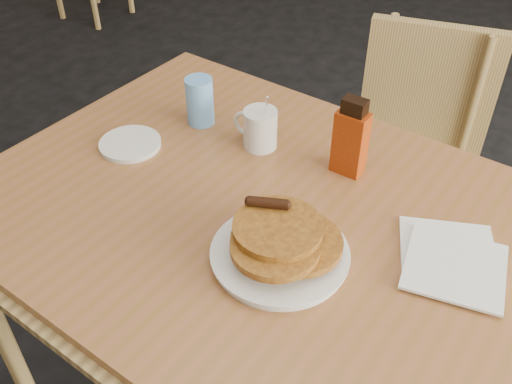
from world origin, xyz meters
TOP-DOWN VIEW (x-y plane):
  - main_table at (0.03, 0.05)m, footprint 1.41×1.00m
  - chair_main_far at (0.06, 0.78)m, footprint 0.47×0.48m
  - pancake_plate at (0.07, -0.05)m, footprint 0.26×0.26m
  - coffee_mug at (-0.15, 0.24)m, footprint 0.11×0.08m
  - syrup_bottle at (0.06, 0.26)m, footprint 0.07×0.05m
  - napkin_stack at (0.34, 0.11)m, footprint 0.24×0.25m
  - blue_tumbler at (-0.33, 0.24)m, footprint 0.08×0.08m
  - side_saucer at (-0.40, 0.07)m, footprint 0.17×0.17m

SIDE VIEW (x-z plane):
  - chair_main_far at x=0.06m, z-range 0.08..0.94m
  - main_table at x=0.03m, z-range 0.34..1.09m
  - napkin_stack at x=0.34m, z-range 0.75..0.76m
  - side_saucer at x=-0.40m, z-range 0.75..0.76m
  - pancake_plate at x=0.07m, z-range 0.73..0.83m
  - coffee_mug at x=-0.15m, z-range 0.73..0.87m
  - blue_tumbler at x=-0.33m, z-range 0.75..0.87m
  - syrup_bottle at x=0.06m, z-range 0.74..0.92m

